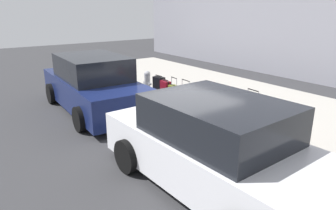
{
  "coord_description": "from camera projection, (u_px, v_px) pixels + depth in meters",
  "views": [
    {
      "loc": [
        -6.16,
        4.86,
        2.94
      ],
      "look_at": [
        -0.38,
        0.7,
        0.67
      ],
      "focal_mm": 32.77,
      "sensor_mm": 36.0,
      "label": 1
    }
  ],
  "objects": [
    {
      "name": "suitcase_red_7",
      "position": [
        185.0,
        98.0,
        8.96
      ],
      "size": [
        0.43,
        0.27,
        0.82
      ],
      "color": "red",
      "rests_on": "sidewalk_curb"
    },
    {
      "name": "suitcase_teal_5",
      "position": [
        204.0,
        107.0,
        8.15
      ],
      "size": [
        0.45,
        0.2,
        0.81
      ],
      "color": "#0F606B",
      "rests_on": "sidewalk_curb"
    },
    {
      "name": "suitcase_black_10",
      "position": [
        159.0,
        87.0,
        9.86
      ],
      "size": [
        0.39,
        0.26,
        0.75
      ],
      "color": "black",
      "rests_on": "sidewalk_curb"
    },
    {
      "name": "sidewalk_curb",
      "position": [
        243.0,
        102.0,
        9.73
      ],
      "size": [
        18.0,
        5.0,
        0.14
      ],
      "primitive_type": "cube",
      "color": "#ADA89E",
      "rests_on": "ground_plane"
    },
    {
      "name": "suitcase_black_3",
      "position": [
        234.0,
        116.0,
        7.41
      ],
      "size": [
        0.43,
        0.25,
        0.82
      ],
      "color": "black",
      "rests_on": "sidewalk_curb"
    },
    {
      "name": "ground_plane",
      "position": [
        181.0,
        120.0,
        8.36
      ],
      "size": [
        40.0,
        40.0,
        0.0
      ],
      "primitive_type": "plane",
      "color": "#333335"
    },
    {
      "name": "suitcase_olive_8",
      "position": [
        174.0,
        95.0,
        9.23
      ],
      "size": [
        0.36,
        0.23,
        0.83
      ],
      "color": "#59601E",
      "rests_on": "sidewalk_curb"
    },
    {
      "name": "suitcase_navy_6",
      "position": [
        194.0,
        103.0,
        8.55
      ],
      "size": [
        0.43,
        0.24,
        0.8
      ],
      "color": "navy",
      "rests_on": "sidewalk_curb"
    },
    {
      "name": "suitcase_red_0",
      "position": [
        281.0,
        136.0,
        6.33
      ],
      "size": [
        0.46,
        0.25,
        0.56
      ],
      "color": "red",
      "rests_on": "sidewalk_curb"
    },
    {
      "name": "bollard_post",
      "position": [
        133.0,
        77.0,
        10.88
      ],
      "size": [
        0.12,
        0.12,
        0.86
      ],
      "primitive_type": "cylinder",
      "color": "brown",
      "rests_on": "sidewalk_curb"
    },
    {
      "name": "suitcase_olive_1",
      "position": [
        263.0,
        128.0,
        6.72
      ],
      "size": [
        0.39,
        0.2,
        0.8
      ],
      "color": "#59601E",
      "rests_on": "sidewalk_curb"
    },
    {
      "name": "suitcase_silver_4",
      "position": [
        220.0,
        112.0,
        7.81
      ],
      "size": [
        0.47,
        0.24,
        0.77
      ],
      "color": "#9EA0A8",
      "rests_on": "sidewalk_curb"
    },
    {
      "name": "parked_car_white_0",
      "position": [
        216.0,
        148.0,
        5.06
      ],
      "size": [
        4.39,
        2.16,
        1.55
      ],
      "color": "silver",
      "rests_on": "ground_plane"
    },
    {
      "name": "parked_car_navy_1",
      "position": [
        94.0,
        85.0,
        9.0
      ],
      "size": [
        4.62,
        2.16,
        1.63
      ],
      "color": "#141E4C",
      "rests_on": "ground_plane"
    },
    {
      "name": "fire_hydrant",
      "position": [
        147.0,
        81.0,
        10.43
      ],
      "size": [
        0.39,
        0.21,
        0.76
      ],
      "color": "#99999E",
      "rests_on": "sidewalk_curb"
    },
    {
      "name": "suitcase_maroon_2",
      "position": [
        251.0,
        118.0,
        7.08
      ],
      "size": [
        0.39,
        0.22,
        1.05
      ],
      "color": "maroon",
      "rests_on": "sidewalk_curb"
    },
    {
      "name": "suitcase_maroon_9",
      "position": [
        166.0,
        91.0,
        9.52
      ],
      "size": [
        0.37,
        0.22,
        0.7
      ],
      "color": "maroon",
      "rests_on": "sidewalk_curb"
    }
  ]
}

